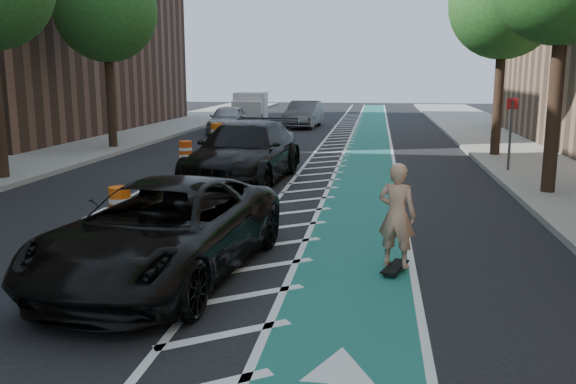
% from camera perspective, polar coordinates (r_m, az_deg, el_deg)
% --- Properties ---
extents(ground, '(120.00, 120.00, 0.00)m').
position_cam_1_polar(ground, '(9.64, -12.64, -9.01)').
color(ground, black).
rests_on(ground, ground).
extents(bike_lane, '(2.00, 90.00, 0.01)m').
position_cam_1_polar(bike_lane, '(18.72, 7.15, 0.97)').
color(bike_lane, '#1C6354').
rests_on(bike_lane, ground).
extents(buffer_strip, '(1.40, 90.00, 0.01)m').
position_cam_1_polar(buffer_strip, '(18.81, 2.58, 1.09)').
color(buffer_strip, silver).
rests_on(buffer_strip, ground).
extents(curb_right, '(0.12, 90.00, 0.16)m').
position_cam_1_polar(curb_right, '(19.07, 19.41, 0.84)').
color(curb_right, gray).
rests_on(curb_right, ground).
extents(curb_left, '(0.12, 90.00, 0.16)m').
position_cam_1_polar(curb_left, '(21.40, -20.86, 1.80)').
color(curb_left, gray).
rests_on(curb_left, ground).
extents(tree_r_d, '(4.20, 4.20, 7.90)m').
position_cam_1_polar(tree_r_d, '(24.98, 19.60, 16.24)').
color(tree_r_d, '#382619').
rests_on(tree_r_d, ground).
extents(tree_l_d, '(4.20, 4.20, 7.90)m').
position_cam_1_polar(tree_l_d, '(27.01, -16.99, 15.95)').
color(tree_l_d, '#382619').
rests_on(tree_l_d, ground).
extents(sign_post, '(0.35, 0.08, 2.47)m').
position_cam_1_polar(sign_post, '(20.96, 20.09, 5.18)').
color(sign_post, '#4C4C4C').
rests_on(sign_post, ground).
extents(skateboard, '(0.50, 0.88, 0.11)m').
position_cam_1_polar(skateboard, '(10.37, 9.98, -6.92)').
color(skateboard, black).
rests_on(skateboard, ground).
extents(skateboarder, '(0.73, 0.60, 1.73)m').
position_cam_1_polar(skateboarder, '(10.13, 10.15, -2.13)').
color(skateboarder, tan).
rests_on(skateboarder, skateboard).
extents(suv_near, '(3.20, 5.83, 1.55)m').
position_cam_1_polar(suv_near, '(10.05, -11.56, -3.51)').
color(suv_near, black).
rests_on(suv_near, ground).
extents(suv_far, '(2.99, 6.40, 1.81)m').
position_cam_1_polar(suv_far, '(18.48, -4.07, 3.71)').
color(suv_far, black).
rests_on(suv_far, ground).
extents(car_silver, '(2.16, 4.64, 1.54)m').
position_cam_1_polar(car_silver, '(33.59, -5.63, 6.78)').
color(car_silver, '#939398').
rests_on(car_silver, ground).
extents(car_grey, '(2.00, 4.94, 1.59)m').
position_cam_1_polar(car_grey, '(37.23, 1.51, 7.29)').
color(car_grey, '#59595E').
rests_on(car_grey, ground).
extents(box_truck, '(2.52, 4.82, 1.93)m').
position_cam_1_polar(box_truck, '(42.03, -3.56, 7.84)').
color(box_truck, silver).
rests_on(box_truck, ground).
extents(barrel_a, '(0.60, 0.60, 0.82)m').
position_cam_1_polar(barrel_a, '(13.88, -15.42, -1.30)').
color(barrel_a, '#F95B0D').
rests_on(barrel_a, ground).
extents(barrel_b, '(0.60, 0.60, 0.82)m').
position_cam_1_polar(barrel_b, '(22.71, -9.56, 3.65)').
color(barrel_b, '#DF440B').
rests_on(barrel_b, ground).
extents(barrel_c, '(0.72, 0.72, 0.98)m').
position_cam_1_polar(barrel_c, '(28.53, -6.66, 5.39)').
color(barrel_c, '#DD5E0B').
rests_on(barrel_c, ground).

